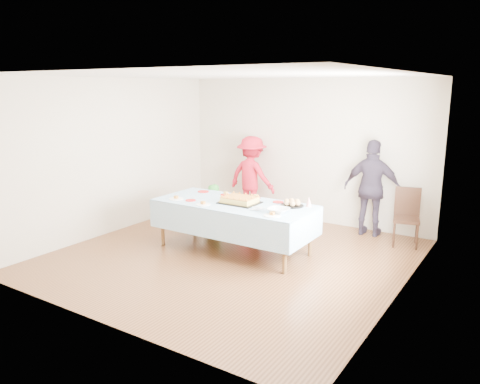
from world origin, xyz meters
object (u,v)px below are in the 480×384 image
object	(u,v)px
birthday_cake	(240,200)
dining_chair	(407,213)
party_table	(234,206)
adult_left	(252,176)

from	to	relation	value
birthday_cake	dining_chair	xyz separation A→B (m)	(2.10, 1.77, -0.31)
party_table	dining_chair	size ratio (longest dim) A/B	2.66
party_table	adult_left	world-z (taller)	adult_left
birthday_cake	adult_left	bearing A→B (deg)	116.51
birthday_cake	adult_left	xyz separation A→B (m)	(-0.96, 1.93, -0.03)
birthday_cake	adult_left	size ratio (longest dim) A/B	0.37
birthday_cake	dining_chair	bearing A→B (deg)	40.04
party_table	birthday_cake	size ratio (longest dim) A/B	4.29
party_table	dining_chair	distance (m)	2.84
dining_chair	adult_left	world-z (taller)	adult_left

